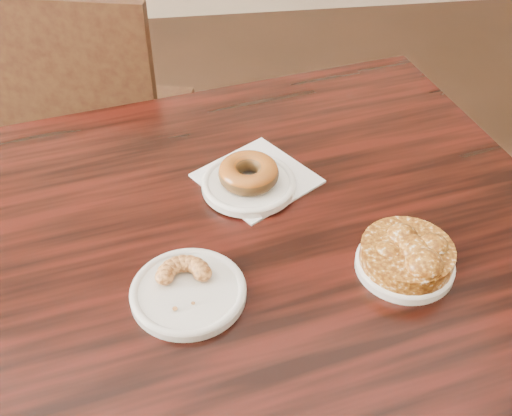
{
  "coord_description": "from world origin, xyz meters",
  "views": [
    {
      "loc": [
        0.02,
        -0.6,
        1.43
      ],
      "look_at": [
        0.11,
        0.1,
        0.8
      ],
      "focal_mm": 45.0,
      "sensor_mm": 36.0,
      "label": 1
    }
  ],
  "objects": [
    {
      "name": "cafe_table",
      "position": [
        0.13,
        0.05,
        0.38
      ],
      "size": [
        1.14,
        1.14,
        0.75
      ],
      "primitive_type": "cube",
      "rotation": [
        0.0,
        0.0,
        0.2
      ],
      "color": "black",
      "rests_on": "floor"
    },
    {
      "name": "chair_far",
      "position": [
        -0.2,
        0.86,
        0.45
      ],
      "size": [
        0.55,
        0.55,
        0.9
      ],
      "primitive_type": null,
      "rotation": [
        0.0,
        0.0,
        2.91
      ],
      "color": "black",
      "rests_on": "floor"
    },
    {
      "name": "napkin",
      "position": [
        0.13,
        0.23,
        0.75
      ],
      "size": [
        0.23,
        0.23,
        0.0
      ],
      "primitive_type": "cube",
      "rotation": [
        0.0,
        0.0,
        0.59
      ],
      "color": "white",
      "rests_on": "cafe_table"
    },
    {
      "name": "plate_donut",
      "position": [
        0.11,
        0.21,
        0.76
      ],
      "size": [
        0.16,
        0.16,
        0.01
      ],
      "primitive_type": "cylinder",
      "color": "white",
      "rests_on": "napkin"
    },
    {
      "name": "plate_cruller",
      "position": [
        0.0,
        -0.01,
        0.76
      ],
      "size": [
        0.16,
        0.16,
        0.01
      ],
      "primitive_type": "cylinder",
      "color": "silver",
      "rests_on": "cafe_table"
    },
    {
      "name": "plate_fritter",
      "position": [
        0.32,
        0.0,
        0.76
      ],
      "size": [
        0.14,
        0.14,
        0.01
      ],
      "primitive_type": "cylinder",
      "color": "white",
      "rests_on": "cafe_table"
    },
    {
      "name": "glazed_donut",
      "position": [
        0.11,
        0.21,
        0.78
      ],
      "size": [
        0.1,
        0.1,
        0.04
      ],
      "primitive_type": "torus",
      "color": "maroon",
      "rests_on": "plate_donut"
    },
    {
      "name": "apple_fritter",
      "position": [
        0.32,
        0.0,
        0.78
      ],
      "size": [
        0.18,
        0.18,
        0.04
      ],
      "primitive_type": null,
      "color": "#4C2308",
      "rests_on": "plate_fritter"
    },
    {
      "name": "cruller_fragment",
      "position": [
        0.0,
        -0.01,
        0.77
      ],
      "size": [
        0.09,
        0.09,
        0.02
      ],
      "primitive_type": null,
      "color": "#623213",
      "rests_on": "plate_cruller"
    }
  ]
}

